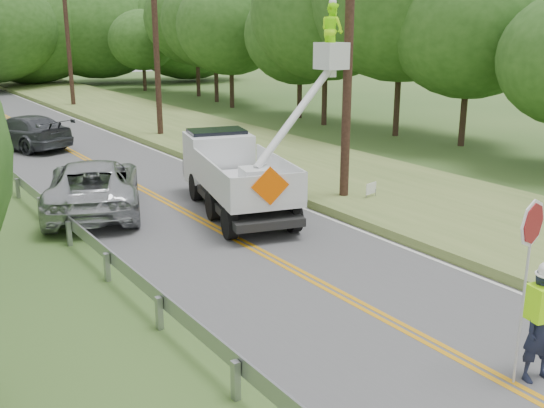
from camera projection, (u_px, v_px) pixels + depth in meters
ground at (451, 354)px, 11.81m from camera, size 140.00×140.00×0.00m
road at (149, 193)px, 22.95m from camera, size 7.20×96.00×0.03m
guardrail at (27, 189)px, 21.35m from camera, size 0.18×48.00×0.77m
utility_poles at (224, 40)px, 26.58m from camera, size 1.60×43.30×10.00m
tall_grass_verge at (305, 165)px, 26.73m from camera, size 7.00×96.00×0.30m
treeline_right at (309, 21)px, 38.46m from camera, size 10.18×54.52×11.46m
flagger at (543, 318)px, 10.64m from camera, size 1.24×0.63×3.28m
bucket_truck at (238, 162)px, 21.04m from camera, size 5.18×6.99×6.56m
suv_silver at (93, 185)px, 20.52m from camera, size 4.88×6.76×1.71m
suv_darkgrey at (24, 132)px, 30.82m from camera, size 4.08×6.03×1.62m
yard_sign at (371, 189)px, 21.26m from camera, size 0.54×0.14×0.79m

